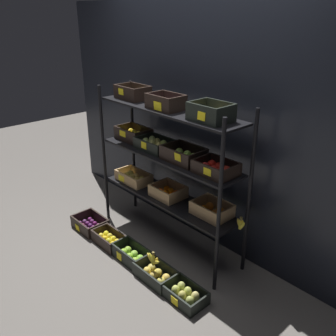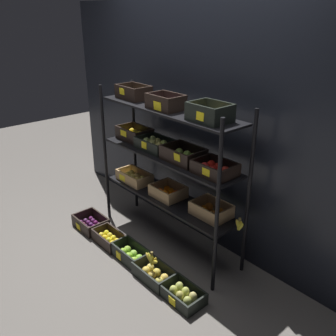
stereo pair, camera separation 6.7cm
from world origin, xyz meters
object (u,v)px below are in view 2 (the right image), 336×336
(banana_bunch_loose, at_px, (152,260))
(crate_ground_apple_green, at_px, (131,255))
(display_rack, at_px, (168,154))
(crate_ground_pear, at_px, (183,295))
(crate_ground_plum, at_px, (91,224))
(crate_ground_apple_gold, at_px, (155,274))
(crate_ground_lemon, at_px, (109,239))

(banana_bunch_loose, bearing_deg, crate_ground_apple_green, 178.44)
(display_rack, height_order, crate_ground_pear, display_rack)
(crate_ground_plum, distance_m, crate_ground_apple_green, 0.72)
(banana_bunch_loose, bearing_deg, crate_ground_apple_gold, 4.56)
(display_rack, xyz_separation_m, crate_ground_apple_green, (0.01, -0.47, -0.87))
(crate_ground_lemon, bearing_deg, display_rack, 54.15)
(crate_ground_apple_gold, relative_size, banana_bunch_loose, 2.13)
(display_rack, height_order, crate_ground_lemon, display_rack)
(display_rack, relative_size, crate_ground_plum, 4.62)
(crate_ground_lemon, xyz_separation_m, crate_ground_apple_gold, (0.70, 0.00, -0.00))
(crate_ground_apple_green, height_order, crate_ground_pear, crate_ground_apple_green)
(crate_ground_pear, relative_size, banana_bunch_loose, 1.94)
(crate_ground_apple_green, height_order, banana_bunch_loose, banana_bunch_loose)
(crate_ground_apple_green, bearing_deg, crate_ground_lemon, -178.35)
(display_rack, bearing_deg, crate_ground_pear, -33.28)
(crate_ground_plum, relative_size, crate_ground_lemon, 1.03)
(display_rack, xyz_separation_m, banana_bunch_loose, (0.33, -0.47, -0.74))
(display_rack, distance_m, crate_ground_plum, 1.23)
(crate_ground_plum, bearing_deg, crate_ground_pear, 0.22)
(banana_bunch_loose, bearing_deg, display_rack, 124.84)
(display_rack, bearing_deg, crate_ground_apple_gold, -52.65)
(crate_ground_plum, height_order, crate_ground_lemon, crate_ground_plum)
(crate_ground_lemon, distance_m, crate_ground_apple_gold, 0.70)
(crate_ground_apple_gold, bearing_deg, crate_ground_lemon, -179.69)
(crate_ground_pear, bearing_deg, crate_ground_lemon, -179.19)
(crate_ground_apple_green, xyz_separation_m, crate_ground_apple_gold, (0.35, -0.01, -0.00))
(crate_ground_plum, distance_m, banana_bunch_loose, 1.05)
(banana_bunch_loose, bearing_deg, crate_ground_plum, 179.57)
(display_rack, xyz_separation_m, crate_ground_plum, (-0.71, -0.47, -0.88))
(crate_ground_pear, height_order, banana_bunch_loose, banana_bunch_loose)
(crate_ground_apple_green, height_order, crate_ground_apple_gold, crate_ground_apple_green)
(crate_ground_apple_gold, distance_m, crate_ground_pear, 0.34)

